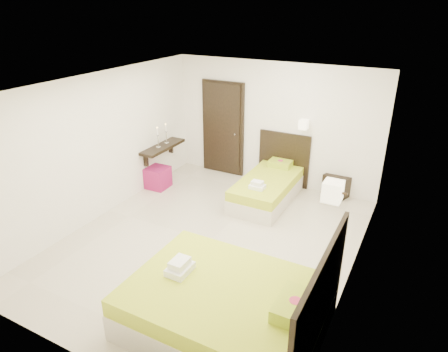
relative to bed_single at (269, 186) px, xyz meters
The scene contains 7 objects.
floor 1.93m from the bed_single, 98.13° to the right, with size 5.50×5.50×0.00m, color beige.
bed_single is the anchor object (origin of this frame).
bed_double 3.58m from the bed_single, 75.35° to the right, with size 2.30×1.95×1.89m.
nightstand 1.47m from the bed_single, 35.84° to the left, with size 0.49×0.44×0.44m, color black.
ottoman 2.39m from the bed_single, 165.72° to the right, with size 0.45×0.45×0.45m, color #841149.
door 1.84m from the bed_single, 151.36° to the left, with size 1.02×0.15×2.14m.
console_shelf 2.43m from the bed_single, behind, with size 0.35×1.20×0.78m.
Camera 1 is at (2.86, -4.91, 3.72)m, focal length 32.00 mm.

